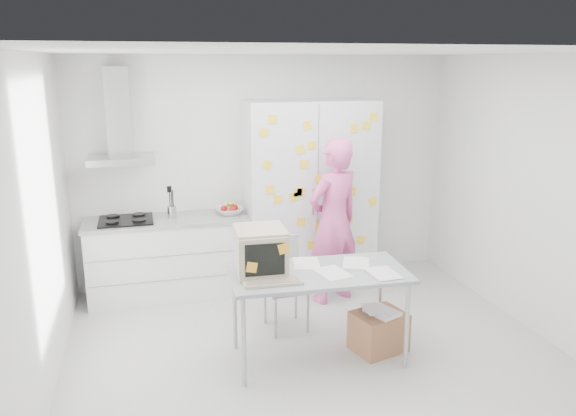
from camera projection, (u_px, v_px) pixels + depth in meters
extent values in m
cube|color=silver|center=(314.00, 353.00, 5.23)|extent=(4.50, 4.00, 0.02)
cube|color=white|center=(266.00, 171.00, 6.75)|extent=(4.50, 0.02, 2.70)
cube|color=white|center=(38.00, 232.00, 4.32)|extent=(0.02, 4.00, 2.70)
cube|color=white|center=(537.00, 197.00, 5.44)|extent=(0.02, 4.00, 2.70)
cube|color=white|center=(318.00, 51.00, 4.54)|extent=(4.50, 4.00, 0.02)
cube|color=white|center=(170.00, 259.00, 6.41)|extent=(1.80, 0.60, 0.88)
cube|color=gray|center=(171.00, 256.00, 6.09)|extent=(1.76, 0.01, 0.01)
cube|color=gray|center=(172.00, 280.00, 6.16)|extent=(1.76, 0.01, 0.01)
cube|color=#9E9E99|center=(168.00, 220.00, 6.29)|extent=(1.84, 0.63, 0.04)
cube|color=black|center=(126.00, 221.00, 6.17)|extent=(0.58, 0.50, 0.03)
cylinder|color=black|center=(112.00, 222.00, 6.02)|extent=(0.14, 0.14, 0.02)
cylinder|color=black|center=(139.00, 220.00, 6.09)|extent=(0.14, 0.14, 0.02)
cylinder|color=black|center=(113.00, 216.00, 6.24)|extent=(0.14, 0.14, 0.02)
cylinder|color=black|center=(139.00, 214.00, 6.31)|extent=(0.14, 0.14, 0.02)
cylinder|color=silver|center=(172.00, 212.00, 6.28)|extent=(0.10, 0.10, 0.14)
cylinder|color=black|center=(170.00, 203.00, 6.26)|extent=(0.01, 0.01, 0.30)
cylinder|color=black|center=(173.00, 203.00, 6.25)|extent=(0.01, 0.01, 0.30)
cylinder|color=black|center=(172.00, 203.00, 6.27)|extent=(0.01, 0.01, 0.30)
cube|color=black|center=(169.00, 189.00, 6.22)|extent=(0.05, 0.01, 0.07)
imported|color=white|center=(230.00, 211.00, 6.45)|extent=(0.31, 0.31, 0.08)
sphere|color=#B2140F|center=(224.00, 209.00, 6.45)|extent=(0.08, 0.08, 0.08)
sphere|color=#B2140F|center=(233.00, 210.00, 6.40)|extent=(0.08, 0.08, 0.08)
sphere|color=#B2140F|center=(235.00, 207.00, 6.50)|extent=(0.08, 0.08, 0.08)
cylinder|color=yellow|center=(227.00, 205.00, 6.44)|extent=(0.09, 0.17, 0.10)
cylinder|color=yellow|center=(229.00, 204.00, 6.45)|extent=(0.04, 0.17, 0.10)
cylinder|color=yellow|center=(232.00, 204.00, 6.46)|extent=(0.08, 0.17, 0.10)
cube|color=silver|center=(122.00, 159.00, 6.05)|extent=(0.70, 0.48, 0.07)
cube|color=silver|center=(118.00, 112.00, 6.03)|extent=(0.26, 0.24, 0.95)
cube|color=silver|center=(309.00, 195.00, 6.62)|extent=(1.50, 0.65, 2.20)
cube|color=slate|center=(318.00, 201.00, 6.32)|extent=(0.01, 0.01, 2.16)
cube|color=silver|center=(313.00, 202.00, 6.29)|extent=(0.02, 0.02, 0.30)
cube|color=silver|center=(323.00, 201.00, 6.32)|extent=(0.02, 0.02, 0.30)
cube|color=yellow|center=(354.00, 128.00, 6.21)|extent=(0.10, 0.00, 0.10)
cube|color=yellow|center=(367.00, 126.00, 6.25)|extent=(0.12, 0.00, 0.12)
cube|color=yellow|center=(373.00, 201.00, 6.49)|extent=(0.12, 0.00, 0.12)
cube|color=yellow|center=(298.00, 193.00, 6.23)|extent=(0.10, 0.00, 0.10)
cube|color=yellow|center=(319.00, 179.00, 6.25)|extent=(0.12, 0.00, 0.12)
cube|color=yellow|center=(348.00, 219.00, 6.47)|extent=(0.12, 0.00, 0.12)
cube|color=yellow|center=(301.00, 222.00, 6.32)|extent=(0.10, 0.00, 0.10)
cube|color=yellow|center=(307.00, 126.00, 6.07)|extent=(0.12, 0.00, 0.12)
cube|color=yellow|center=(325.00, 225.00, 6.41)|extent=(0.12, 0.00, 0.12)
cube|color=yellow|center=(352.00, 191.00, 6.39)|extent=(0.12, 0.00, 0.12)
cube|color=yellow|center=(342.00, 213.00, 6.43)|extent=(0.10, 0.00, 0.10)
cube|color=yellow|center=(300.00, 150.00, 6.11)|extent=(0.12, 0.00, 0.12)
cube|color=yellow|center=(278.00, 199.00, 6.19)|extent=(0.10, 0.00, 0.10)
cube|color=yellow|center=(270.00, 190.00, 6.14)|extent=(0.10, 0.00, 0.10)
cube|color=yellow|center=(264.00, 133.00, 5.96)|extent=(0.11, 0.00, 0.11)
cube|color=yellow|center=(311.00, 245.00, 6.43)|extent=(0.10, 0.00, 0.10)
cube|color=yellow|center=(301.00, 192.00, 6.24)|extent=(0.11, 0.00, 0.11)
cube|color=yellow|center=(361.00, 240.00, 6.58)|extent=(0.11, 0.00, 0.11)
cube|color=yellow|center=(374.00, 117.00, 6.24)|extent=(0.10, 0.00, 0.10)
cube|color=yellow|center=(304.00, 164.00, 6.17)|extent=(0.10, 0.00, 0.10)
cube|color=yellow|center=(294.00, 197.00, 6.23)|extent=(0.11, 0.00, 0.11)
cube|color=yellow|center=(332.00, 249.00, 6.51)|extent=(0.10, 0.00, 0.10)
cube|color=yellow|center=(273.00, 119.00, 5.95)|extent=(0.10, 0.00, 0.10)
cube|color=yellow|center=(267.00, 165.00, 6.06)|extent=(0.12, 0.00, 0.12)
cube|color=yellow|center=(343.00, 227.00, 6.47)|extent=(0.11, 0.00, 0.11)
cube|color=yellow|center=(312.00, 145.00, 6.14)|extent=(0.11, 0.00, 0.11)
cube|color=yellow|center=(341.00, 184.00, 6.34)|extent=(0.11, 0.00, 0.11)
cube|color=yellow|center=(319.00, 227.00, 6.40)|extent=(0.11, 0.00, 0.11)
imported|color=#E3589C|center=(334.00, 221.00, 6.16)|extent=(0.79, 0.66, 1.84)
cube|color=#989EA1|center=(319.00, 273.00, 4.92)|extent=(1.60, 0.86, 0.03)
cylinder|color=#ABACB0|center=(244.00, 342.00, 4.58)|extent=(0.04, 0.04, 0.80)
cylinder|color=#ABACB0|center=(407.00, 326.00, 4.86)|extent=(0.04, 0.04, 0.80)
cylinder|color=#ABACB0|center=(235.00, 309.00, 5.19)|extent=(0.04, 0.04, 0.80)
cylinder|color=#ABACB0|center=(380.00, 297.00, 5.47)|extent=(0.04, 0.04, 0.80)
cube|color=#BFA98E|center=(260.00, 250.00, 4.85)|extent=(0.45, 0.47, 0.40)
cube|color=#BFA98E|center=(265.00, 259.00, 4.63)|extent=(0.40, 0.04, 0.36)
cube|color=black|center=(265.00, 260.00, 4.62)|extent=(0.33, 0.02, 0.28)
cube|color=gold|center=(252.00, 267.00, 4.60)|extent=(0.10, 0.01, 0.10)
cube|color=gold|center=(284.00, 249.00, 4.62)|extent=(0.11, 0.01, 0.11)
cube|color=#BFA98E|center=(273.00, 282.00, 4.63)|extent=(0.50, 0.19, 0.03)
cube|color=gray|center=(273.00, 281.00, 4.63)|extent=(0.45, 0.15, 0.01)
cube|color=silver|center=(333.00, 273.00, 4.88)|extent=(0.29, 0.37, 0.00)
cube|color=silver|center=(356.00, 263.00, 5.12)|extent=(0.34, 0.40, 0.00)
cube|color=silver|center=(383.00, 273.00, 4.86)|extent=(0.25, 0.34, 0.00)
cube|color=silver|center=(306.00, 263.00, 5.11)|extent=(0.30, 0.37, 0.00)
cube|color=#A9A9A7|center=(286.00, 287.00, 5.59)|extent=(0.45, 0.45, 0.04)
cube|color=#A9A9A7|center=(280.00, 257.00, 5.70)|extent=(0.40, 0.06, 0.46)
cylinder|color=#A4A4A9|center=(276.00, 318.00, 5.44)|extent=(0.03, 0.03, 0.43)
cylinder|color=#A4A4A9|center=(308.00, 313.00, 5.55)|extent=(0.03, 0.03, 0.43)
cylinder|color=#A4A4A9|center=(265.00, 304.00, 5.74)|extent=(0.03, 0.03, 0.43)
cylinder|color=#A4A4A9|center=(296.00, 300.00, 5.85)|extent=(0.03, 0.03, 0.43)
cube|color=#AA7149|center=(379.00, 331.00, 5.23)|extent=(0.54, 0.48, 0.37)
cube|color=white|center=(382.00, 312.00, 5.17)|extent=(0.32, 0.36, 0.03)
cube|color=white|center=(375.00, 309.00, 5.19)|extent=(0.21, 0.28, 0.00)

